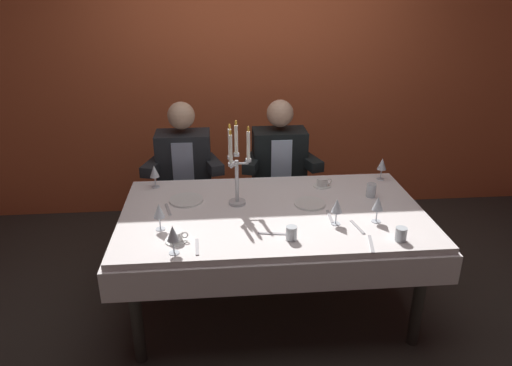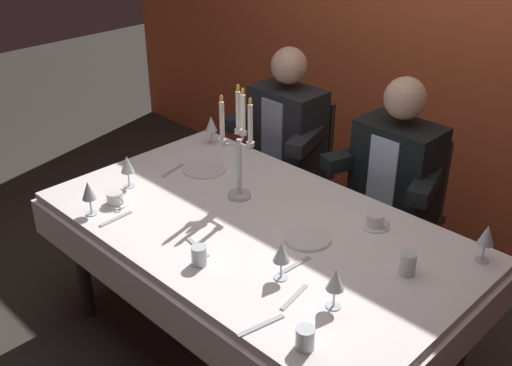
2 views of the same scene
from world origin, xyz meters
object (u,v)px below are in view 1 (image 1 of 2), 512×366
at_px(dinner_plate_0, 186,200).
at_px(coffee_cup_1, 322,183).
at_px(water_tumbler_1, 371,190).
at_px(seated_diner_0, 184,164).
at_px(wine_glass_2, 382,165).
at_px(dinner_plate_1, 310,204).
at_px(water_tumbler_0, 401,234).
at_px(wine_glass_0, 378,204).
at_px(wine_glass_1, 159,212).
at_px(water_tumbler_2, 291,233).
at_px(seated_diner_1, 279,161).
at_px(coffee_cup_0, 176,237).
at_px(wine_glass_5, 154,172).
at_px(wine_glass_3, 337,206).
at_px(wine_glass_4, 173,234).
at_px(dining_table, 273,227).
at_px(candelabra, 237,168).

bearing_deg(dinner_plate_0, coffee_cup_1, 9.85).
height_order(water_tumbler_1, seated_diner_0, seated_diner_0).
bearing_deg(wine_glass_2, seated_diner_0, 162.82).
height_order(dinner_plate_1, water_tumbler_0, water_tumbler_0).
bearing_deg(wine_glass_0, coffee_cup_1, 110.39).
height_order(wine_glass_1, water_tumbler_2, wine_glass_1).
relative_size(wine_glass_0, wine_glass_2, 1.00).
bearing_deg(dinner_plate_0, seated_diner_1, 44.63).
xyz_separation_m(dinner_plate_1, coffee_cup_0, (-0.83, -0.40, 0.02)).
height_order(dinner_plate_0, wine_glass_5, wine_glass_5).
height_order(water_tumbler_0, coffee_cup_0, water_tumbler_0).
height_order(wine_glass_1, seated_diner_1, seated_diner_1).
bearing_deg(water_tumbler_2, wine_glass_3, 28.68).
xyz_separation_m(wine_glass_1, water_tumbler_2, (0.74, -0.18, -0.07)).
bearing_deg(water_tumbler_2, wine_glass_4, -172.05).
bearing_deg(dining_table, wine_glass_3, -31.37).
distance_m(water_tumbler_1, coffee_cup_0, 1.35).
bearing_deg(coffee_cup_0, candelabra, 51.26).
height_order(dining_table, dinner_plate_1, dinner_plate_1).
xyz_separation_m(dinner_plate_1, coffee_cup_1, (0.14, 0.29, 0.02)).
bearing_deg(wine_glass_1, coffee_cup_1, 26.62).
distance_m(wine_glass_1, seated_diner_0, 1.08).
bearing_deg(coffee_cup_1, wine_glass_1, -153.38).
bearing_deg(wine_glass_1, dinner_plate_0, 70.70).
height_order(coffee_cup_1, seated_diner_0, seated_diner_0).
xyz_separation_m(wine_glass_1, wine_glass_3, (1.03, -0.02, 0.00)).
xyz_separation_m(coffee_cup_0, seated_diner_1, (0.74, 1.22, -0.03)).
bearing_deg(wine_glass_0, candelabra, 158.57).
bearing_deg(wine_glass_4, wine_glass_1, 109.79).
bearing_deg(dinner_plate_0, wine_glass_5, 132.05).
relative_size(wine_glass_0, water_tumbler_1, 1.76).
distance_m(candelabra, wine_glass_3, 0.67).
xyz_separation_m(wine_glass_0, coffee_cup_1, (-0.21, 0.56, -0.09)).
bearing_deg(seated_diner_1, dinner_plate_0, -135.37).
relative_size(dining_table, coffee_cup_0, 14.70).
distance_m(wine_glass_0, water_tumbler_1, 0.37).
relative_size(candelabra, seated_diner_0, 0.45).
relative_size(dining_table, water_tumbler_2, 24.05).
distance_m(wine_glass_5, seated_diner_0, 0.50).
height_order(candelabra, coffee_cup_0, candelabra).
xyz_separation_m(wine_glass_0, wine_glass_4, (-1.18, -0.26, 0.00)).
relative_size(candelabra, water_tumbler_1, 5.99).
relative_size(wine_glass_0, wine_glass_1, 1.00).
xyz_separation_m(candelabra, wine_glass_2, (1.06, 0.32, -0.13)).
relative_size(wine_glass_2, coffee_cup_0, 1.24).
bearing_deg(wine_glass_4, seated_diner_0, 90.73).
xyz_separation_m(wine_glass_3, water_tumbler_0, (0.31, -0.22, -0.08)).
distance_m(dinner_plate_1, seated_diner_0, 1.18).
bearing_deg(wine_glass_1, wine_glass_5, 98.60).
xyz_separation_m(wine_glass_5, water_tumbler_1, (1.46, -0.29, -0.07)).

